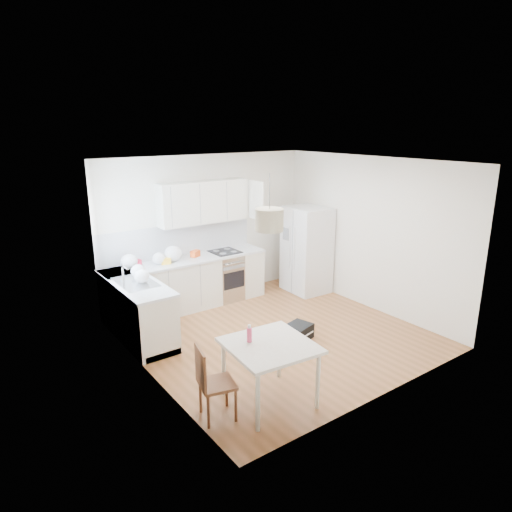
{
  "coord_description": "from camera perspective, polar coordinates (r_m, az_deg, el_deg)",
  "views": [
    {
      "loc": [
        -4.13,
        -5.18,
        3.21
      ],
      "look_at": [
        -0.1,
        0.4,
        1.22
      ],
      "focal_mm": 32.0,
      "sensor_mm": 36.0,
      "label": 1
    }
  ],
  "objects": [
    {
      "name": "snack_red",
      "position": [
        7.87,
        -14.76,
        -0.91
      ],
      "size": [
        0.19,
        0.16,
        0.11
      ],
      "primitive_type": "cube",
      "rotation": [
        0.0,
        0.0,
        0.4
      ],
      "color": "red",
      "rests_on": "counter_back"
    },
    {
      "name": "ceiling",
      "position": [
        6.64,
        2.75,
        11.71
      ],
      "size": [
        4.2,
        4.2,
        0.0
      ],
      "primitive_type": "plane",
      "rotation": [
        3.14,
        0.0,
        0.0
      ],
      "color": "white",
      "rests_on": "wall_back"
    },
    {
      "name": "refrigerator",
      "position": [
        9.02,
        6.39,
        0.81
      ],
      "size": [
        0.85,
        0.88,
        1.68
      ],
      "primitive_type": null,
      "rotation": [
        0.0,
        0.0,
        -0.04
      ],
      "color": "white",
      "rests_on": "floor"
    },
    {
      "name": "grocery_bag_e",
      "position": [
        7.03,
        -14.1,
        -2.49
      ],
      "size": [
        0.23,
        0.2,
        0.21
      ],
      "primitive_type": "ellipsoid",
      "color": "white",
      "rests_on": "counter_left"
    },
    {
      "name": "wall_back",
      "position": [
        8.57,
        -6.15,
        3.5
      ],
      "size": [
        4.2,
        0.0,
        4.2
      ],
      "primitive_type": "plane",
      "rotation": [
        1.57,
        0.0,
        0.0
      ],
      "color": "silver",
      "rests_on": "floor"
    },
    {
      "name": "sink",
      "position": [
        7.12,
        -14.83,
        -3.22
      ],
      "size": [
        0.5,
        0.8,
        0.16
      ],
      "primitive_type": null,
      "color": "#B0B3B5",
      "rests_on": "counter_left"
    },
    {
      "name": "gym_bag",
      "position": [
        7.16,
        5.08,
        -9.55
      ],
      "size": [
        0.57,
        0.45,
        0.23
      ],
      "primitive_type": "cube",
      "rotation": [
        0.0,
        0.0,
        0.26
      ],
      "color": "black",
      "rests_on": "floor"
    },
    {
      "name": "counter_back",
      "position": [
        8.15,
        -8.66,
        -0.52
      ],
      "size": [
        3.02,
        0.64,
        0.04
      ],
      "primitive_type": "cube",
      "color": "silver",
      "rests_on": "cabinets_back"
    },
    {
      "name": "grocery_bag_b",
      "position": [
        7.9,
        -12.03,
        -0.3
      ],
      "size": [
        0.23,
        0.2,
        0.21
      ],
      "primitive_type": "ellipsoid",
      "color": "white",
      "rests_on": "counter_back"
    },
    {
      "name": "dining_chair",
      "position": [
        5.29,
        -4.85,
        -15.45
      ],
      "size": [
        0.45,
        0.45,
        0.89
      ],
      "primitive_type": null,
      "rotation": [
        0.0,
        0.0,
        -0.23
      ],
      "color": "#522B18",
      "rests_on": "floor"
    },
    {
      "name": "cabinets_back",
      "position": [
        8.3,
        -8.53,
        -3.56
      ],
      "size": [
        3.0,
        0.6,
        0.88
      ],
      "primitive_type": "cube",
      "color": "beige",
      "rests_on": "floor"
    },
    {
      "name": "upper_cabinets",
      "position": [
        8.26,
        -6.61,
        6.73
      ],
      "size": [
        1.7,
        0.32,
        0.75
      ],
      "primitive_type": "cube",
      "color": "beige",
      "rests_on": "wall_back"
    },
    {
      "name": "backsplash_back",
      "position": [
        8.33,
        -9.69,
        2.0
      ],
      "size": [
        3.0,
        0.01,
        0.58
      ],
      "primitive_type": "cube",
      "color": "silver",
      "rests_on": "wall_back"
    },
    {
      "name": "snack_orange",
      "position": [
        8.26,
        -7.61,
        0.3
      ],
      "size": [
        0.2,
        0.17,
        0.12
      ],
      "primitive_type": "cube",
      "rotation": [
        0.0,
        0.0,
        0.43
      ],
      "color": "#D74613",
      "rests_on": "counter_back"
    },
    {
      "name": "backsplash_left",
      "position": [
        6.99,
        -17.39,
        -1.26
      ],
      "size": [
        0.01,
        1.8,
        0.58
      ],
      "primitive_type": "cube",
      "color": "silver",
      "rests_on": "wall_left"
    },
    {
      "name": "window_glassblock",
      "position": [
        6.81,
        -17.58,
        2.99
      ],
      "size": [
        0.02,
        1.0,
        1.0
      ],
      "primitive_type": "cube",
      "color": "#BFE0F9",
      "rests_on": "wall_left"
    },
    {
      "name": "cabinets_left",
      "position": [
        7.33,
        -14.71,
        -6.62
      ],
      "size": [
        0.6,
        1.8,
        0.88
      ],
      "primitive_type": "cube",
      "color": "beige",
      "rests_on": "floor"
    },
    {
      "name": "pendant_lamp",
      "position": [
        5.13,
        1.68,
        4.55
      ],
      "size": [
        0.39,
        0.39,
        0.25
      ],
      "primitive_type": "cylinder",
      "rotation": [
        0.0,
        0.0,
        0.24
      ],
      "color": "beige",
      "rests_on": "ceiling"
    },
    {
      "name": "range_oven",
      "position": [
        8.67,
        -3.84,
        -2.55
      ],
      "size": [
        0.5,
        0.61,
        0.88
      ],
      "primitive_type": null,
      "color": "#B0B3B5",
      "rests_on": "floor"
    },
    {
      "name": "dining_table",
      "position": [
        5.43,
        1.74,
        -11.72
      ],
      "size": [
        1.04,
        1.04,
        0.76
      ],
      "rotation": [
        0.0,
        0.0,
        -0.09
      ],
      "color": "beige",
      "rests_on": "floor"
    },
    {
      "name": "snack_yellow",
      "position": [
        7.91,
        -11.21,
        -0.61
      ],
      "size": [
        0.17,
        0.13,
        0.11
      ],
      "primitive_type": "cube",
      "rotation": [
        0.0,
        0.0,
        -0.2
      ],
      "color": "yellow",
      "rests_on": "counter_back"
    },
    {
      "name": "drink_bottle",
      "position": [
        5.39,
        -0.84,
        -9.64
      ],
      "size": [
        0.07,
        0.07,
        0.21
      ],
      "primitive_type": "cylinder",
      "rotation": [
        0.0,
        0.0,
        0.2
      ],
      "color": "#DE3D6B",
      "rests_on": "dining_table"
    },
    {
      "name": "counter_left",
      "position": [
        7.17,
        -14.97,
        -3.22
      ],
      "size": [
        0.64,
        1.82,
        0.04
      ],
      "primitive_type": "cube",
      "color": "silver",
      "rests_on": "cabinets_left"
    },
    {
      "name": "floor",
      "position": [
        7.36,
        2.46,
        -9.75
      ],
      "size": [
        4.2,
        4.2,
        0.0
      ],
      "primitive_type": "plane",
      "color": "brown",
      "rests_on": "ground"
    },
    {
      "name": "grocery_bag_c",
      "position": [
        8.0,
        -10.34,
        0.27
      ],
      "size": [
        0.31,
        0.26,
        0.28
      ],
      "primitive_type": "ellipsoid",
      "color": "white",
      "rests_on": "counter_back"
    },
    {
      "name": "grocery_bag_a",
      "position": [
        7.75,
        -15.58,
        -0.7
      ],
      "size": [
        0.28,
        0.24,
        0.25
      ],
      "primitive_type": "ellipsoid",
      "color": "white",
      "rests_on": "counter_back"
    },
    {
      "name": "grocery_bag_d",
      "position": [
        7.3,
        -14.52,
        -1.82
      ],
      "size": [
        0.23,
        0.2,
        0.21
      ],
      "primitive_type": "ellipsoid",
      "color": "white",
      "rests_on": "counter_back"
    },
    {
      "name": "wall_left",
      "position": [
        5.86,
        -13.73,
        -2.83
      ],
      "size": [
        0.0,
        4.2,
        4.2
      ],
      "primitive_type": "plane",
      "rotation": [
        1.57,
        0.0,
        1.57
      ],
      "color": "silver",
      "rests_on": "floor"
    },
    {
      "name": "wall_right",
      "position": [
        8.31,
        14.05,
        2.71
      ],
      "size": [
        0.0,
        4.2,
        4.2
      ],
      "primitive_type": "plane",
      "rotation": [
        1.57,
        0.0,
        -1.57
      ],
      "color": "silver",
      "rests_on": "floor"
    }
  ]
}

